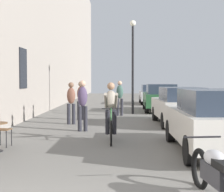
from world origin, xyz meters
The scene contains 12 objects.
cafe_chair_mid_toward_street centered at (-2.27, 5.52, 0.52)m, with size 0.43×0.43×0.89m.
cyclist_on_bicycle centered at (0.66, 6.38, 0.81)m, with size 0.52×1.76×1.74m.
pedestrian_near centered at (-0.37, 8.44, 1.00)m, with size 0.37×0.28×1.77m.
pedestrian_mid centered at (-1.04, 10.42, 0.95)m, with size 0.34×0.24×1.69m.
pedestrian_far centered at (-0.82, 11.99, 0.96)m, with size 0.38×0.30×1.71m.
pedestrian_furthest centered at (0.92, 13.98, 0.98)m, with size 0.35×0.25×1.74m.
street_lamp centered at (1.60, 14.94, 3.11)m, with size 0.32×0.32×4.90m.
parked_car_nearest centered at (3.20, 4.80, 0.81)m, with size 1.87×4.39×1.56m.
parked_car_second centered at (3.30, 10.34, 0.78)m, with size 1.86×4.25×1.50m.
parked_car_third centered at (3.23, 16.51, 0.81)m, with size 1.95×4.42×1.55m.
parked_car_fourth centered at (3.29, 22.79, 0.75)m, with size 1.77×4.08×1.44m.
parked_motorcycle centered at (2.34, 1.24, 0.40)m, with size 0.62×2.14×0.92m.
Camera 1 is at (0.91, -3.96, 1.78)m, focal length 57.68 mm.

